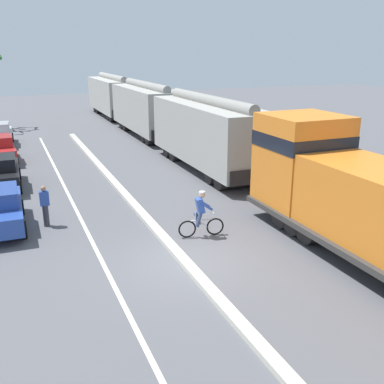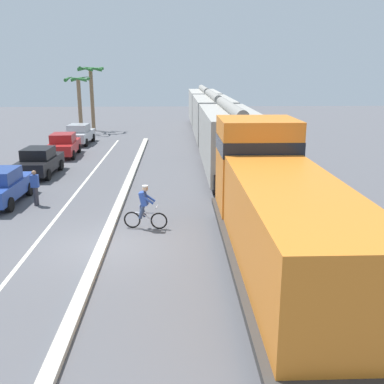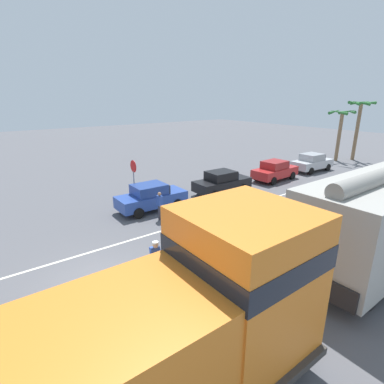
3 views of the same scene
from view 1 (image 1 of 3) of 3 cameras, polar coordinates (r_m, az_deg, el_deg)
name	(u,v)px [view 1 (image 1 of 3)]	position (r m, az deg, el deg)	size (l,w,h in m)	color
ground_plane	(183,262)	(14.57, -1.10, -8.92)	(120.00, 120.00, 0.00)	#56565B
median_curb	(133,204)	(19.82, -7.50, -1.46)	(0.36, 36.00, 0.16)	beige
lane_stripe	(77,212)	(19.41, -14.34, -2.53)	(0.14, 36.00, 0.01)	silver
locomotive	(367,205)	(15.35, 21.34, -1.51)	(3.10, 11.61, 4.20)	orange
hopper_car_lead	(208,133)	(25.13, 2.07, 7.45)	(2.90, 10.60, 4.18)	#A2A098
hopper_car_middle	(146,109)	(35.87, -5.80, 10.44)	(2.90, 10.60, 4.18)	#A3A099
hopper_car_trailing	(113,96)	(47.03, -10.06, 11.96)	(2.90, 10.60, 4.18)	#A7A49D
parked_car_black	(0,172)	(23.77, -23.18, 2.32)	(1.92, 4.24, 1.62)	black
cyclist	(201,215)	(16.18, 1.13, -2.98)	(1.70, 0.52, 1.71)	black
pedestrian_by_cars	(45,205)	(18.00, -18.17, -1.62)	(0.34, 0.22, 1.62)	#33333D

